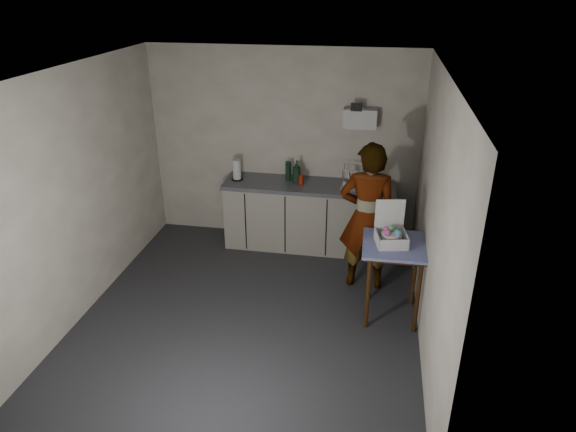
% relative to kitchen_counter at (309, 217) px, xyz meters
% --- Properties ---
extents(ground, '(4.00, 4.00, 0.00)m').
position_rel_kitchen_counter_xyz_m(ground, '(-0.40, -1.70, -0.43)').
color(ground, '#25252A').
rests_on(ground, ground).
extents(wall_back, '(3.60, 0.02, 2.60)m').
position_rel_kitchen_counter_xyz_m(wall_back, '(-0.40, 0.29, 0.87)').
color(wall_back, '#B0A999').
rests_on(wall_back, ground).
extents(wall_right, '(0.02, 4.00, 2.60)m').
position_rel_kitchen_counter_xyz_m(wall_right, '(1.39, -1.70, 0.87)').
color(wall_right, '#B0A999').
rests_on(wall_right, ground).
extents(wall_left, '(0.02, 4.00, 2.60)m').
position_rel_kitchen_counter_xyz_m(wall_left, '(-2.19, -1.70, 0.87)').
color(wall_left, '#B0A999').
rests_on(wall_left, ground).
extents(ceiling, '(3.60, 4.00, 0.01)m').
position_rel_kitchen_counter_xyz_m(ceiling, '(-0.40, -1.70, 2.17)').
color(ceiling, silver).
rests_on(ceiling, wall_back).
extents(kitchen_counter, '(2.24, 0.62, 0.91)m').
position_rel_kitchen_counter_xyz_m(kitchen_counter, '(0.00, 0.00, 0.00)').
color(kitchen_counter, black).
rests_on(kitchen_counter, ground).
extents(wall_shelf, '(0.42, 0.18, 0.37)m').
position_rel_kitchen_counter_xyz_m(wall_shelf, '(0.60, 0.22, 1.32)').
color(wall_shelf, white).
rests_on(wall_shelf, ground).
extents(side_table, '(0.69, 0.69, 0.88)m').
position_rel_kitchen_counter_xyz_m(side_table, '(1.10, -1.43, 0.34)').
color(side_table, '#3B1D0D').
rests_on(side_table, ground).
extents(standing_man, '(0.65, 0.44, 1.77)m').
position_rel_kitchen_counter_xyz_m(standing_man, '(0.78, -0.84, 0.46)').
color(standing_man, '#B2A593').
rests_on(standing_man, ground).
extents(soap_bottle, '(0.15, 0.15, 0.31)m').
position_rel_kitchen_counter_xyz_m(soap_bottle, '(-0.17, 0.01, 0.64)').
color(soap_bottle, black).
rests_on(soap_bottle, kitchen_counter).
extents(soda_can, '(0.07, 0.07, 0.13)m').
position_rel_kitchen_counter_xyz_m(soda_can, '(-0.10, -0.03, 0.55)').
color(soda_can, red).
rests_on(soda_can, kitchen_counter).
extents(dark_bottle, '(0.08, 0.08, 0.26)m').
position_rel_kitchen_counter_xyz_m(dark_bottle, '(-0.29, 0.09, 0.61)').
color(dark_bottle, black).
rests_on(dark_bottle, kitchen_counter).
extents(paper_towel, '(0.16, 0.16, 0.28)m').
position_rel_kitchen_counter_xyz_m(paper_towel, '(-0.97, -0.01, 0.62)').
color(paper_towel, black).
rests_on(paper_towel, kitchen_counter).
extents(dish_rack, '(0.42, 0.31, 0.29)m').
position_rel_kitchen_counter_xyz_m(dish_rack, '(0.62, -0.05, 0.55)').
color(dish_rack, silver).
rests_on(dish_rack, kitchen_counter).
extents(bakery_box, '(0.36, 0.37, 0.43)m').
position_rel_kitchen_counter_xyz_m(bakery_box, '(1.04, -1.42, 0.55)').
color(bakery_box, white).
rests_on(bakery_box, side_table).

